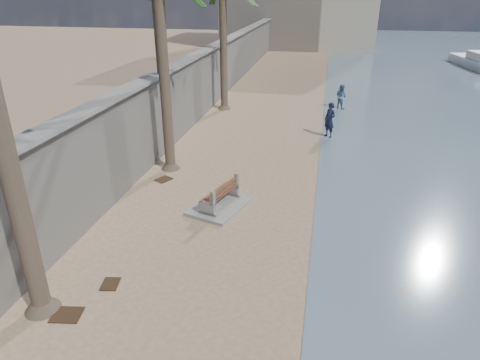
{
  "coord_description": "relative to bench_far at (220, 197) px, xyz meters",
  "views": [
    {
      "loc": [
        2.06,
        -5.62,
        7.09
      ],
      "look_at": [
        -0.5,
        7.0,
        1.2
      ],
      "focal_mm": 32.0,
      "sensor_mm": 36.0,
      "label": 1
    }
  ],
  "objects": [
    {
      "name": "bench_far",
      "position": [
        0.0,
        0.0,
        0.0
      ],
      "size": [
        2.1,
        2.58,
        0.93
      ],
      "color": "gray",
      "rests_on": "ground_plane"
    },
    {
      "name": "seawall",
      "position": [
        -3.95,
        12.83,
        1.34
      ],
      "size": [
        0.45,
        70.0,
        3.5
      ],
      "primitive_type": "cube",
      "color": "gray",
      "rests_on": "ground_plane"
    },
    {
      "name": "yacht_far",
      "position": [
        16.97,
        32.01,
        -0.06
      ],
      "size": [
        3.34,
        7.93,
        1.5
      ],
      "primitive_type": null,
      "rotation": [
        0.0,
        0.0,
        1.73
      ],
      "color": "silver",
      "rests_on": "bay_water"
    },
    {
      "name": "debris_c",
      "position": [
        -2.77,
        1.82,
        -0.39
      ],
      "size": [
        0.73,
        0.78,
        0.03
      ],
      "primitive_type": "cube",
      "rotation": [
        0.0,
        0.0,
        4.23
      ],
      "color": "#382616",
      "rests_on": "ground_plane"
    },
    {
      "name": "debris_d",
      "position": [
        -1.78,
        -4.67,
        -0.39
      ],
      "size": [
        0.52,
        0.61,
        0.03
      ],
      "primitive_type": "cube",
      "rotation": [
        0.0,
        0.0,
        4.89
      ],
      "color": "#382616",
      "rests_on": "ground_plane"
    },
    {
      "name": "wall_cap",
      "position": [
        -3.95,
        12.83,
        3.14
      ],
      "size": [
        0.8,
        70.0,
        0.12
      ],
      "primitive_type": "cube",
      "color": "gray",
      "rests_on": "seawall"
    },
    {
      "name": "debris_b",
      "position": [
        -2.25,
        -5.93,
        -0.39
      ],
      "size": [
        0.77,
        0.65,
        0.03
      ],
      "primitive_type": "cube",
      "rotation": [
        0.0,
        0.0,
        0.16
      ],
      "color": "#382616",
      "rests_on": "ground_plane"
    },
    {
      "name": "person_b",
      "position": [
        4.25,
        14.33,
        0.43
      ],
      "size": [
        1.03,
        1.0,
        1.68
      ],
      "primitive_type": "imported",
      "rotation": [
        0.0,
        0.0,
        2.45
      ],
      "color": "teal",
      "rests_on": "ground_plane"
    },
    {
      "name": "person_a",
      "position": [
        3.61,
        8.52,
        0.61
      ],
      "size": [
        0.88,
        0.87,
        2.04
      ],
      "primitive_type": "imported",
      "rotation": [
        0.0,
        0.0,
        -0.76
      ],
      "color": "#141C37",
      "rests_on": "ground_plane"
    }
  ]
}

